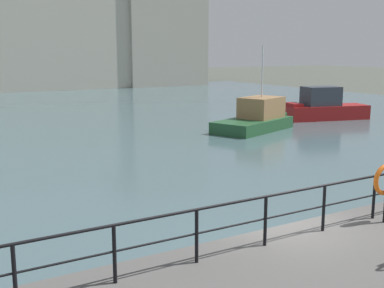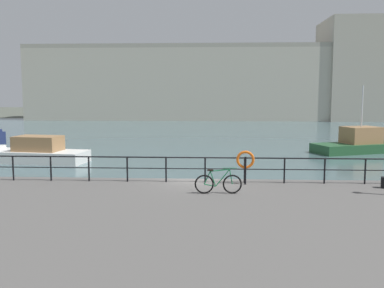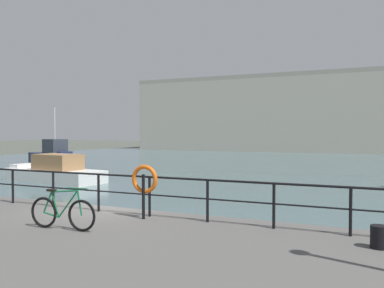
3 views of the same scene
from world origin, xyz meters
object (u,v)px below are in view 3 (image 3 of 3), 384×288
Objects in this scene: harbor_building at (359,111)px; moored_harbor_tender at (55,172)px; life_ring_stand at (144,181)px; parked_bicycle at (62,213)px; moored_blue_motorboat at (53,155)px; mooring_bollard at (379,237)px.

moored_harbor_tender is (-17.58, -49.59, -6.00)m from harbor_building.
life_ring_stand is at bearing -93.63° from harbor_building.
moored_blue_motorboat is at bearing 129.93° from parked_bicycle.
moored_harbor_tender is 1.21× the size of moored_blue_motorboat.
moored_harbor_tender is 17.93m from life_ring_stand.
life_ring_stand is (23.74, -22.00, 1.07)m from moored_blue_motorboat.
mooring_bollard is at bearing -4.89° from life_ring_stand.
moored_blue_motorboat is 32.38m from life_ring_stand.
moored_blue_motorboat reaches higher than life_ring_stand.
moored_harbor_tender is at bearing -109.51° from harbor_building.
parked_bicycle is at bearing -122.47° from life_ring_stand.
moored_blue_motorboat is at bearing 137.18° from life_ring_stand.
moored_harbor_tender is 18.29m from parked_bicycle.
parked_bicycle is (-5.00, -62.85, -5.23)m from harbor_building.
harbor_building is 10.10× the size of moored_blue_motorboat.
life_ring_stand is at bearing -24.97° from moored_blue_motorboat.
harbor_building is 45.57× the size of life_ring_stand.
mooring_bollard is 5.55m from life_ring_stand.
moored_harbor_tender is at bearing -28.46° from moored_blue_motorboat.
life_ring_stand reaches higher than mooring_bollard.
mooring_bollard is (19.18, -11.96, 0.60)m from moored_harbor_tender.
moored_blue_motorboat reaches higher than moored_harbor_tender.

